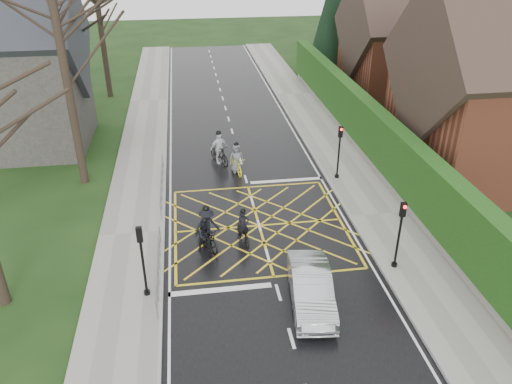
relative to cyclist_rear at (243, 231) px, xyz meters
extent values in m
plane|color=black|center=(0.91, 1.18, -0.54)|extent=(120.00, 120.00, 0.00)
cube|color=black|center=(0.91, 1.18, -0.54)|extent=(9.00, 80.00, 0.01)
cube|color=gray|center=(6.91, 1.18, -0.47)|extent=(3.00, 80.00, 0.15)
cube|color=gray|center=(-5.09, 1.18, -0.47)|extent=(3.00, 80.00, 0.15)
cube|color=slate|center=(8.66, 7.18, -0.19)|extent=(0.50, 38.00, 0.70)
cube|color=#16350E|center=(8.66, 7.18, 1.56)|extent=(0.90, 38.00, 2.80)
cube|color=brown|center=(15.66, 5.18, 2.71)|extent=(11.00, 9.00, 6.50)
cube|color=brown|center=(15.66, 19.18, 2.46)|extent=(9.00, 8.00, 6.00)
cube|color=#34261F|center=(15.66, 19.18, 5.36)|extent=(9.80, 8.80, 8.80)
cylinder|color=black|center=(11.66, 27.18, 0.06)|extent=(0.50, 0.50, 1.20)
cone|color=black|center=(11.66, 27.18, 4.46)|extent=(4.60, 4.60, 10.00)
cube|color=#2D2B28|center=(-12.59, 13.18, 2.96)|extent=(8.00, 7.00, 7.00)
cube|color=#26282D|center=(-12.59, 13.18, 6.36)|extent=(8.80, 7.80, 7.80)
cylinder|color=black|center=(-8.09, 7.18, 4.96)|extent=(0.44, 0.44, 11.00)
cylinder|color=black|center=(-9.09, 15.18, 5.46)|extent=(0.44, 0.44, 12.00)
cylinder|color=black|center=(-8.39, 23.18, 4.46)|extent=(0.44, 0.44, 10.00)
cylinder|color=slate|center=(-3.74, -2.32, 0.46)|extent=(0.05, 5.00, 0.05)
cylinder|color=slate|center=(-3.74, -2.32, 0.01)|extent=(0.04, 5.00, 0.04)
cylinder|color=slate|center=(-3.74, -4.82, -0.04)|extent=(0.04, 0.04, 1.00)
cylinder|color=slate|center=(-3.74, 0.18, -0.04)|extent=(0.04, 0.04, 1.00)
cylinder|color=slate|center=(-3.74, 5.18, 0.46)|extent=(0.05, 6.00, 0.05)
cylinder|color=slate|center=(-3.74, 5.18, 0.01)|extent=(0.04, 6.00, 0.04)
cylinder|color=slate|center=(-3.74, 2.18, -0.04)|extent=(0.04, 0.04, 1.00)
cylinder|color=slate|center=(-3.74, 8.18, -0.04)|extent=(0.04, 0.04, 1.00)
cylinder|color=black|center=(6.01, 5.38, 0.96)|extent=(0.10, 0.10, 3.00)
cylinder|color=black|center=(6.01, 5.38, -0.39)|extent=(0.24, 0.24, 0.30)
cube|color=black|center=(6.01, 5.38, 2.36)|extent=(0.22, 0.16, 0.62)
sphere|color=#FF0C0C|center=(6.01, 5.26, 2.54)|extent=(0.14, 0.14, 0.14)
cylinder|color=black|center=(6.01, -3.02, 0.96)|extent=(0.10, 0.10, 3.00)
cylinder|color=black|center=(6.01, -3.02, -0.39)|extent=(0.24, 0.24, 0.30)
cube|color=black|center=(6.01, -3.02, 2.36)|extent=(0.22, 0.16, 0.62)
sphere|color=#FF0C0C|center=(6.01, -3.14, 2.54)|extent=(0.14, 0.14, 0.14)
cylinder|color=black|center=(-4.19, -3.32, 0.96)|extent=(0.10, 0.10, 3.00)
cylinder|color=black|center=(-4.19, -3.32, -0.39)|extent=(0.24, 0.24, 0.30)
cube|color=black|center=(-4.19, -3.32, 2.36)|extent=(0.22, 0.16, 0.62)
sphere|color=#FF0C0C|center=(-4.19, -3.20, 2.54)|extent=(0.14, 0.14, 0.14)
imported|color=black|center=(0.00, -0.03, -0.09)|extent=(0.91, 1.80, 0.90)
imported|color=black|center=(0.00, 0.07, 0.22)|extent=(0.62, 0.46, 1.53)
sphere|color=black|center=(0.00, 0.07, 1.01)|extent=(0.24, 0.24, 0.24)
imported|color=black|center=(-1.74, -0.54, -0.05)|extent=(0.87, 1.70, 0.98)
imported|color=black|center=(-1.74, -0.44, 0.21)|extent=(0.85, 0.74, 1.50)
sphere|color=black|center=(-1.74, -0.44, 0.98)|extent=(0.24, 0.24, 0.24)
imported|color=black|center=(-1.65, -0.17, 0.01)|extent=(1.46, 2.23, 1.11)
imported|color=black|center=(-1.65, -0.07, 0.40)|extent=(1.39, 1.10, 1.88)
sphere|color=black|center=(-1.65, -0.07, 1.36)|extent=(0.30, 0.30, 0.30)
imported|color=black|center=(-0.39, 8.51, 0.09)|extent=(1.42, 2.15, 1.26)
imported|color=silver|center=(-0.39, 8.61, 0.42)|extent=(1.22, 0.90, 1.93)
sphere|color=black|center=(-0.39, 8.61, 1.40)|extent=(0.30, 0.30, 0.30)
imported|color=yellow|center=(0.51, 7.13, -0.03)|extent=(0.98, 2.02, 1.02)
imported|color=#54575C|center=(0.51, 7.23, 0.32)|extent=(0.92, 0.68, 1.73)
sphere|color=black|center=(0.51, 7.23, 1.20)|extent=(0.27, 0.27, 0.27)
imported|color=#B4B7BC|center=(2.02, -4.56, 0.16)|extent=(1.96, 4.40, 1.40)
camera|label=1|loc=(-2.22, -18.95, 12.31)|focal=35.00mm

